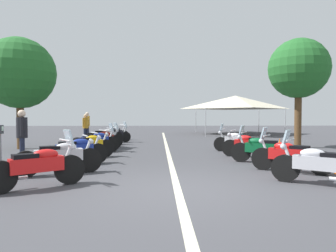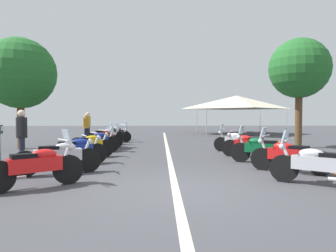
# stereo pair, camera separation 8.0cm
# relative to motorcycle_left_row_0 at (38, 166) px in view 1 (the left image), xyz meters

# --- Properties ---
(ground_plane) EXTENTS (80.00, 80.00, 0.00)m
(ground_plane) POSITION_rel_motorcycle_left_row_0_xyz_m (-0.15, -2.90, -0.47)
(ground_plane) COLOR #424247
(lane_centre_stripe) EXTENTS (27.58, 0.16, 0.01)m
(lane_centre_stripe) POSITION_rel_motorcycle_left_row_0_xyz_m (6.91, -2.90, -0.47)
(lane_centre_stripe) COLOR beige
(lane_centre_stripe) RESTS_ON ground_plane
(motorcycle_left_row_0) EXTENTS (1.34, 1.71, 1.22)m
(motorcycle_left_row_0) POSITION_rel_motorcycle_left_row_0_xyz_m (0.00, 0.00, 0.00)
(motorcycle_left_row_0) COLOR black
(motorcycle_left_row_0) RESTS_ON ground_plane
(motorcycle_left_row_1) EXTENTS (1.08, 2.06, 1.01)m
(motorcycle_left_row_1) POSITION_rel_motorcycle_left_row_0_xyz_m (1.49, 0.04, -0.01)
(motorcycle_left_row_1) COLOR black
(motorcycle_left_row_1) RESTS_ON ground_plane
(motorcycle_left_row_2) EXTENTS (1.19, 1.86, 1.00)m
(motorcycle_left_row_2) POSITION_rel_motorcycle_left_row_0_xyz_m (2.98, 0.05, -0.01)
(motorcycle_left_row_2) COLOR black
(motorcycle_left_row_2) RESTS_ON ground_plane
(motorcycle_left_row_3) EXTENTS (1.28, 1.73, 1.00)m
(motorcycle_left_row_3) POSITION_rel_motorcycle_left_row_0_xyz_m (4.51, 0.01, -0.01)
(motorcycle_left_row_3) COLOR black
(motorcycle_left_row_3) RESTS_ON ground_plane
(motorcycle_left_row_4) EXTENTS (1.09, 1.90, 1.22)m
(motorcycle_left_row_4) POSITION_rel_motorcycle_left_row_0_xyz_m (6.15, 0.08, 0.00)
(motorcycle_left_row_4) COLOR black
(motorcycle_left_row_4) RESTS_ON ground_plane
(motorcycle_left_row_5) EXTENTS (1.18, 1.89, 1.20)m
(motorcycle_left_row_5) POSITION_rel_motorcycle_left_row_0_xyz_m (7.74, 0.13, -0.01)
(motorcycle_left_row_5) COLOR black
(motorcycle_left_row_5) RESTS_ON ground_plane
(motorcycle_left_row_6) EXTENTS (1.26, 1.81, 1.02)m
(motorcycle_left_row_6) POSITION_rel_motorcycle_left_row_0_xyz_m (9.25, 0.26, -0.00)
(motorcycle_left_row_6) COLOR black
(motorcycle_left_row_6) RESTS_ON ground_plane
(motorcycle_left_row_7) EXTENTS (1.08, 1.92, 1.20)m
(motorcycle_left_row_7) POSITION_rel_motorcycle_left_row_0_xyz_m (10.79, 0.04, -0.01)
(motorcycle_left_row_7) COLOR black
(motorcycle_left_row_7) RESTS_ON ground_plane
(motorcycle_left_row_8) EXTENTS (1.31, 1.69, 0.98)m
(motorcycle_left_row_8) POSITION_rel_motorcycle_left_row_0_xyz_m (12.33, 0.24, -0.02)
(motorcycle_left_row_8) COLOR black
(motorcycle_left_row_8) RESTS_ON ground_plane
(motorcycle_right_row_0) EXTENTS (1.41, 1.78, 1.20)m
(motorcycle_right_row_0) POSITION_rel_motorcycle_left_row_0_xyz_m (0.05, -5.99, -0.01)
(motorcycle_right_row_0) COLOR black
(motorcycle_right_row_0) RESTS_ON ground_plane
(motorcycle_right_row_1) EXTENTS (1.32, 1.80, 1.20)m
(motorcycle_right_row_1) POSITION_rel_motorcycle_left_row_0_xyz_m (1.62, -6.02, -0.01)
(motorcycle_right_row_1) COLOR black
(motorcycle_right_row_1) RESTS_ON ground_plane
(motorcycle_right_row_2) EXTENTS (1.14, 1.80, 1.21)m
(motorcycle_right_row_2) POSITION_rel_motorcycle_left_row_0_xyz_m (3.17, -5.78, -0.00)
(motorcycle_right_row_2) COLOR black
(motorcycle_right_row_2) RESTS_ON ground_plane
(motorcycle_right_row_3) EXTENTS (1.13, 1.88, 0.99)m
(motorcycle_right_row_3) POSITION_rel_motorcycle_left_row_0_xyz_m (4.55, -5.82, -0.02)
(motorcycle_right_row_3) COLOR black
(motorcycle_right_row_3) RESTS_ON ground_plane
(motorcycle_right_row_4) EXTENTS (1.05, 1.97, 1.20)m
(motorcycle_right_row_4) POSITION_rel_motorcycle_left_row_0_xyz_m (6.21, -5.83, -0.01)
(motorcycle_right_row_4) COLOR black
(motorcycle_right_row_4) RESTS_ON ground_plane
(parking_meter) EXTENTS (0.19, 0.14, 1.29)m
(parking_meter) POSITION_rel_motorcycle_left_row_0_xyz_m (1.32, 1.46, 0.43)
(parking_meter) COLOR slate
(parking_meter) RESTS_ON ground_plane
(traffic_cone_2) EXTENTS (0.36, 0.36, 0.61)m
(traffic_cone_2) POSITION_rel_motorcycle_left_row_0_xyz_m (5.73, -7.41, -0.18)
(traffic_cone_2) COLOR orange
(traffic_cone_2) RESTS_ON ground_plane
(bystander_0) EXTENTS (0.42, 0.38, 1.75)m
(bystander_0) POSITION_rel_motorcycle_left_row_0_xyz_m (13.32, 2.11, 0.56)
(bystander_0) COLOR #1E2338
(bystander_0) RESTS_ON ground_plane
(bystander_1) EXTENTS (0.50, 0.32, 1.70)m
(bystander_1) POSITION_rel_motorcycle_left_row_0_xyz_m (3.02, 1.68, 0.53)
(bystander_1) COLOR #1E2338
(bystander_1) RESTS_ON ground_plane
(bystander_2) EXTENTS (0.50, 0.32, 1.63)m
(bystander_2) POSITION_rel_motorcycle_left_row_0_xyz_m (11.13, 1.69, 0.48)
(bystander_2) COLOR #1E2338
(bystander_2) RESTS_ON ground_plane
(roadside_tree_0) EXTENTS (2.80, 2.80, 5.16)m
(roadside_tree_0) POSITION_rel_motorcycle_left_row_0_xyz_m (7.79, -9.11, 3.25)
(roadside_tree_0) COLOR brown
(roadside_tree_0) RESTS_ON ground_plane
(roadside_tree_1) EXTENTS (3.22, 3.22, 5.08)m
(roadside_tree_1) POSITION_rel_motorcycle_left_row_0_xyz_m (7.69, 3.83, 2.98)
(roadside_tree_1) COLOR brown
(roadside_tree_1) RESTS_ON ground_plane
(event_tent) EXTENTS (6.60, 6.60, 3.20)m
(event_tent) POSITION_rel_motorcycle_left_row_0_xyz_m (18.75, -8.93, 2.18)
(event_tent) COLOR beige
(event_tent) RESTS_ON ground_plane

